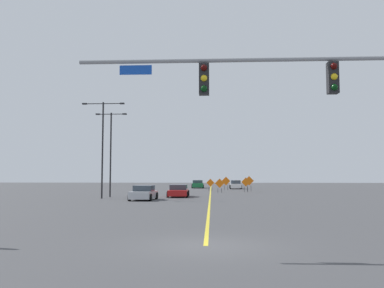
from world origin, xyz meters
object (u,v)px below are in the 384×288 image
at_px(traffic_signal_assembly, 330,93).
at_px(construction_sign_right_lane, 246,183).
at_px(street_lamp_far_left, 111,147).
at_px(car_red_approaching, 178,191).
at_px(car_silver_far, 144,193).
at_px(car_white_distant, 236,185).
at_px(car_green_near, 198,184).
at_px(construction_sign_median_near, 249,182).
at_px(street_lamp_mid_left, 103,141).
at_px(construction_sign_left_shoulder, 226,182).
at_px(construction_sign_median_far, 220,184).
at_px(construction_sign_left_lane, 210,183).

height_order(traffic_signal_assembly, construction_sign_right_lane, traffic_signal_assembly).
relative_size(traffic_signal_assembly, street_lamp_far_left, 1.45).
distance_m(car_red_approaching, car_silver_far, 6.11).
xyz_separation_m(car_red_approaching, car_white_distant, (7.43, 24.63, 0.05)).
bearing_deg(car_green_near, street_lamp_far_left, -105.53).
distance_m(construction_sign_right_lane, car_red_approaching, 14.15).
bearing_deg(street_lamp_far_left, car_green_near, 74.47).
xyz_separation_m(construction_sign_median_near, car_white_distant, (-1.31, 10.13, -0.71)).
relative_size(street_lamp_mid_left, construction_sign_right_lane, 4.85).
xyz_separation_m(construction_sign_left_shoulder, car_green_near, (-4.66, 9.88, -0.64)).
bearing_deg(car_green_near, traffic_signal_assembly, -83.62).
relative_size(street_lamp_mid_left, construction_sign_median_far, 5.23).
distance_m(car_white_distant, car_silver_far, 31.75).
bearing_deg(car_green_near, construction_sign_median_near, -61.07).
xyz_separation_m(construction_sign_median_far, car_white_distant, (2.90, 14.21, -0.47)).
relative_size(construction_sign_median_near, construction_sign_left_shoulder, 1.05).
distance_m(street_lamp_mid_left, construction_sign_right_lane, 21.89).
xyz_separation_m(construction_sign_median_near, construction_sign_left_lane, (-5.45, 1.62, -0.28)).
height_order(car_white_distant, car_green_near, car_white_distant).
xyz_separation_m(street_lamp_mid_left, construction_sign_right_lane, (15.29, 15.05, -4.35)).
bearing_deg(construction_sign_median_far, car_silver_far, -114.72).
xyz_separation_m(traffic_signal_assembly, construction_sign_median_far, (-2.91, 39.57, -3.88)).
relative_size(street_lamp_mid_left, construction_sign_median_near, 4.45).
bearing_deg(car_green_near, street_lamp_mid_left, -104.42).
bearing_deg(construction_sign_left_lane, street_lamp_mid_left, -118.31).
xyz_separation_m(construction_sign_median_far, car_silver_far, (-7.30, -15.86, -0.51)).
bearing_deg(construction_sign_median_near, construction_sign_left_lane, 163.42).
xyz_separation_m(construction_sign_right_lane, car_silver_far, (-10.82, -17.07, -0.63)).
bearing_deg(car_silver_far, car_red_approaching, 62.98).
height_order(construction_sign_median_near, car_white_distant, construction_sign_median_near).
relative_size(construction_sign_median_near, car_red_approaching, 0.49).
bearing_deg(construction_sign_median_far, construction_sign_median_near, 44.11).
bearing_deg(car_green_near, construction_sign_median_far, -78.93).
height_order(construction_sign_left_shoulder, car_silver_far, construction_sign_left_shoulder).
distance_m(traffic_signal_assembly, construction_sign_right_lane, 40.95).
bearing_deg(construction_sign_median_near, construction_sign_left_shoulder, 126.72).
relative_size(construction_sign_left_lane, car_silver_far, 0.42).
distance_m(construction_sign_median_near, car_green_near, 16.05).
height_order(construction_sign_median_far, car_white_distant, construction_sign_median_far).
height_order(car_red_approaching, car_white_distant, car_white_distant).
height_order(construction_sign_left_lane, car_silver_far, construction_sign_left_lane).
relative_size(construction_sign_right_lane, car_silver_far, 0.47).
distance_m(street_lamp_mid_left, construction_sign_left_lane, 22.66).
xyz_separation_m(construction_sign_left_lane, car_red_approaching, (-3.29, -16.13, -0.48)).
xyz_separation_m(construction_sign_median_near, car_silver_far, (-11.51, -19.94, -0.75)).
height_order(street_lamp_far_left, construction_sign_right_lane, street_lamp_far_left).
relative_size(street_lamp_mid_left, construction_sign_left_shoulder, 4.68).
height_order(construction_sign_median_near, construction_sign_median_far, construction_sign_median_near).
bearing_deg(street_lamp_far_left, construction_sign_right_lane, 38.99).
bearing_deg(construction_sign_right_lane, construction_sign_left_lane, 136.57).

